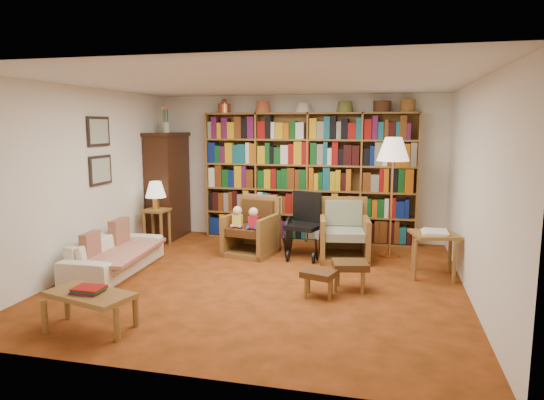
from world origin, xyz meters
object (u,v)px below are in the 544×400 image
(armchair_sage, at_px, (345,236))
(floor_lamp, at_px, (393,154))
(sofa, at_px, (115,254))
(footstool_b, at_px, (350,267))
(wheelchair, at_px, (305,227))
(armchair_leather, at_px, (252,230))
(side_table_papers, at_px, (434,240))
(footstool_a, at_px, (319,275))
(side_table_lamp, at_px, (157,220))
(coffee_table, at_px, (90,297))

(armchair_sage, relative_size, floor_lamp, 0.50)
(sofa, xyz_separation_m, footstool_b, (3.17, 0.01, 0.04))
(wheelchair, bearing_deg, armchair_sage, 0.79)
(floor_lamp, bearing_deg, armchair_leather, -172.27)
(armchair_leather, bearing_deg, sofa, -137.75)
(sofa, relative_size, side_table_papers, 2.54)
(wheelchair, distance_m, footstool_a, 1.81)
(side_table_lamp, bearing_deg, sofa, -86.04)
(footstool_b, bearing_deg, wheelchair, 119.01)
(sofa, bearing_deg, armchair_leather, -50.12)
(side_table_lamp, height_order, armchair_leather, armchair_leather)
(armchair_leather, xyz_separation_m, footstool_a, (1.29, -1.71, -0.11))
(armchair_leather, height_order, side_table_papers, armchair_leather)
(wheelchair, xyz_separation_m, floor_lamp, (1.26, 0.25, 1.12))
(sofa, bearing_deg, floor_lamp, -67.47)
(side_table_lamp, xyz_separation_m, floor_lamp, (3.74, 0.25, 1.12))
(side_table_lamp, distance_m, armchair_sage, 3.08)
(wheelchair, distance_m, coffee_table, 3.57)
(side_table_lamp, relative_size, coffee_table, 0.66)
(side_table_papers, relative_size, footstool_b, 1.38)
(footstool_a, height_order, coffee_table, coffee_table)
(armchair_sage, height_order, footstool_b, armchair_sage)
(sofa, bearing_deg, footstool_a, -98.39)
(floor_lamp, relative_size, coffee_table, 1.91)
(armchair_sage, xyz_separation_m, footstool_b, (0.20, -1.44, -0.05))
(footstool_a, distance_m, coffee_table, 2.51)
(side_table_papers, xyz_separation_m, footstool_b, (-1.03, -0.80, -0.21))
(sofa, relative_size, floor_lamp, 0.94)
(armchair_leather, height_order, footstool_b, armchair_leather)
(armchair_sage, bearing_deg, sofa, -154.00)
(coffee_table, bearing_deg, sofa, 114.40)
(side_table_papers, height_order, coffee_table, side_table_papers)
(armchair_leather, bearing_deg, side_table_papers, -12.68)
(sofa, xyz_separation_m, armchair_leather, (1.55, 1.41, 0.12))
(coffee_table, bearing_deg, side_table_papers, 36.94)
(wheelchair, bearing_deg, footstool_a, -75.31)
(armchair_leather, relative_size, coffee_table, 0.94)
(side_table_lamp, distance_m, coffee_table, 3.32)
(armchair_sage, bearing_deg, armchair_leather, -178.18)
(footstool_a, bearing_deg, sofa, 173.98)
(floor_lamp, bearing_deg, armchair_sage, -160.22)
(armchair_sage, bearing_deg, footstool_b, -82.25)
(armchair_sage, height_order, wheelchair, wheelchair)
(wheelchair, distance_m, floor_lamp, 1.71)
(sofa, bearing_deg, side_table_lamp, 1.58)
(sofa, xyz_separation_m, side_table_papers, (4.20, 0.81, 0.25))
(armchair_leather, relative_size, wheelchair, 0.91)
(floor_lamp, xyz_separation_m, coffee_table, (-2.85, -3.44, -1.24))
(sofa, bearing_deg, coffee_table, -157.97)
(side_table_papers, bearing_deg, floor_lamp, 122.26)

